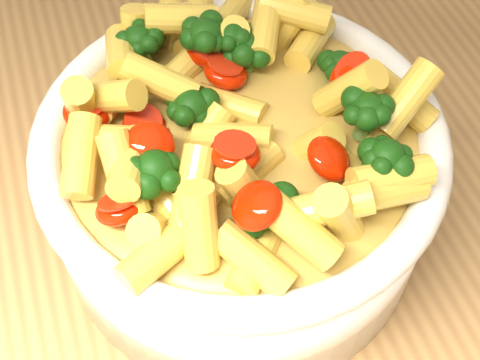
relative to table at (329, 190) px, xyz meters
name	(u,v)px	position (x,y,z in m)	size (l,w,h in m)	color
table	(329,190)	(0.00, 0.00, 0.00)	(1.20, 0.80, 0.90)	#AF834B
serving_bowl	(240,179)	(-0.11, -0.07, 0.16)	(0.26, 0.26, 0.11)	white
pasta_salad	(240,109)	(-0.11, -0.07, 0.23)	(0.21, 0.21, 0.05)	#F1BB4C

